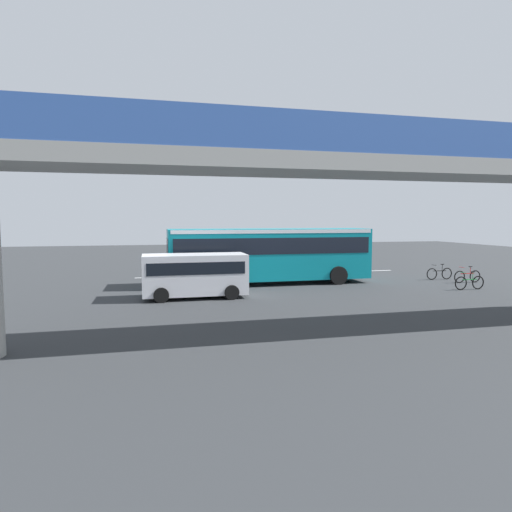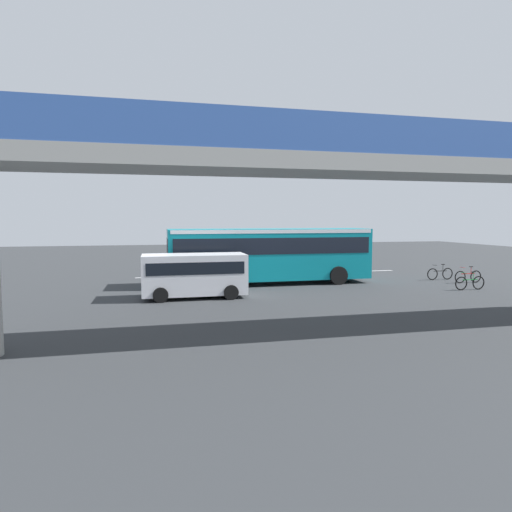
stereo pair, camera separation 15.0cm
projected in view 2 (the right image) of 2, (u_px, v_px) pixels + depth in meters
The scene contains 14 objects.
ground at pixel (285, 280), 26.52m from camera, with size 80.00×80.00×0.00m, color #2D3033.
city_bus at pixel (270, 251), 24.73m from camera, with size 11.54×2.85×3.15m.
parked_van at pixel (194, 273), 20.34m from camera, with size 4.80×2.17×2.05m.
bicycle_green at pixel (470, 283), 22.60m from camera, with size 1.77×0.44×0.96m.
bicycle_red at pixel (468, 276), 25.12m from camera, with size 1.77×0.44×0.96m.
bicycle_black at pixel (440, 274), 26.43m from camera, with size 1.77×0.44×0.96m.
pedestrian at pixel (271, 260), 30.17m from camera, with size 0.38×0.38×1.79m.
traffic_sign at pixel (339, 244), 32.39m from camera, with size 0.08×0.60×2.80m.
lane_dash_leftmost at pixel (379, 271), 31.15m from camera, with size 2.00×0.20×0.01m, color silver.
lane_dash_left at pixel (327, 272), 30.24m from camera, with size 2.00×0.20×0.01m, color silver.
lane_dash_centre at pixel (272, 274), 29.34m from camera, with size 2.00×0.20×0.01m, color silver.
lane_dash_right at pixel (214, 276), 28.43m from camera, with size 2.00×0.20×0.01m, color silver.
lane_dash_rightmost at pixel (152, 277), 27.52m from camera, with size 2.00×0.20×0.01m, color silver.
pedestrian_overpass at pixel (399, 181), 13.96m from camera, with size 26.46×2.60×6.65m.
Camera 2 is at (7.71, 25.22, 3.66)m, focal length 30.31 mm.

